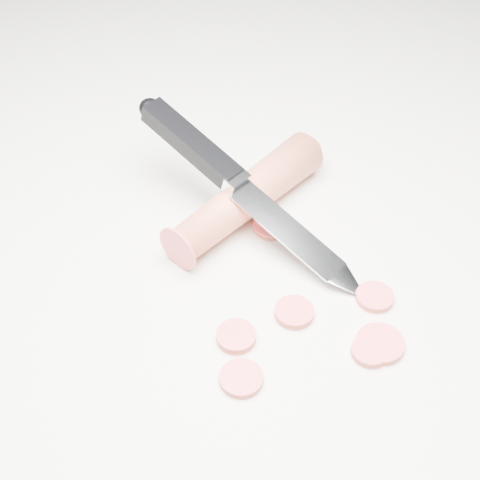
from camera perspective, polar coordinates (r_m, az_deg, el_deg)
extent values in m
plane|color=silver|center=(0.60, 3.12, -0.84)|extent=(2.40, 2.40, 0.00)
cylinder|color=#D55B3D|center=(0.62, 0.58, 3.74)|extent=(0.17, 0.13, 0.04)
cylinder|color=#EE4A4E|center=(0.53, -0.33, -8.24)|extent=(0.03, 0.03, 0.01)
cylinder|color=#EE4A4E|center=(0.51, 0.11, -11.72)|extent=(0.03, 0.03, 0.01)
cylinder|color=#EE4A4E|center=(0.55, 4.64, -6.17)|extent=(0.03, 0.03, 0.01)
cylinder|color=#EE4A4E|center=(0.53, 11.02, -9.30)|extent=(0.03, 0.03, 0.01)
cylinder|color=#EE4A4E|center=(0.57, 11.43, -4.79)|extent=(0.03, 0.03, 0.01)
cylinder|color=#EE4A4E|center=(0.61, 2.68, 1.20)|extent=(0.03, 0.03, 0.01)
cylinder|color=#EE4A4E|center=(0.54, 11.85, -8.67)|extent=(0.04, 0.04, 0.01)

